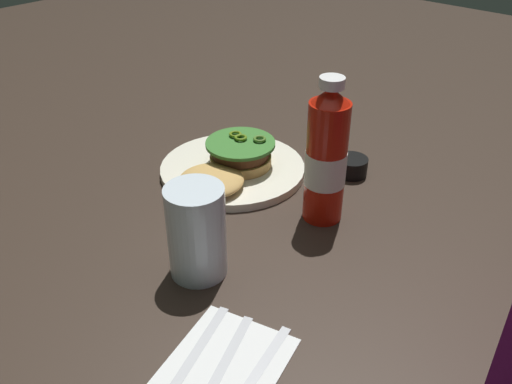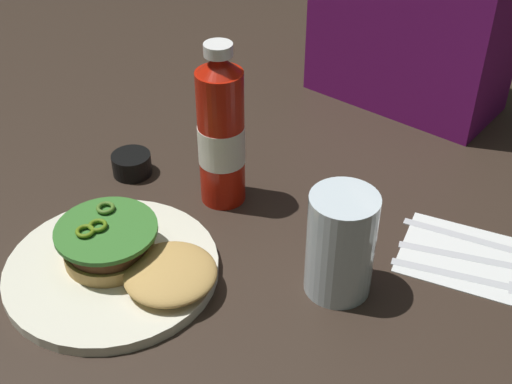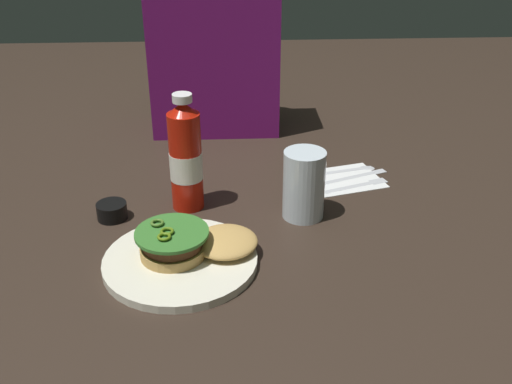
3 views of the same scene
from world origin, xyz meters
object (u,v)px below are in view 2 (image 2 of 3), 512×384
(fork_utensil, at_px, (479,278))
(spoon_utensil, at_px, (497,244))
(butter_knife, at_px, (490,260))
(water_glass, at_px, (341,244))
(condiment_cup, at_px, (132,164))
(burger_sandwich, at_px, (131,254))
(dinner_plate, at_px, (112,269))
(ketchup_bottle, at_px, (221,133))
(napkin, at_px, (468,258))

(fork_utensil, height_order, spoon_utensil, same)
(butter_knife, bearing_deg, spoon_utensil, 98.45)
(water_glass, bearing_deg, condiment_cup, 178.71)
(burger_sandwich, bearing_deg, spoon_utensil, 45.21)
(dinner_plate, xyz_separation_m, burger_sandwich, (0.02, 0.01, 0.03))
(fork_utensil, bearing_deg, burger_sandwich, -142.71)
(dinner_plate, height_order, spoon_utensil, dinner_plate)
(ketchup_bottle, relative_size, condiment_cup, 4.04)
(fork_utensil, xyz_separation_m, spoon_utensil, (-0.01, 0.07, 0.00))
(dinner_plate, xyz_separation_m, water_glass, (0.23, 0.15, 0.06))
(dinner_plate, height_order, napkin, dinner_plate)
(fork_utensil, bearing_deg, spoon_utensil, 96.34)
(dinner_plate, distance_m, fork_utensil, 0.44)
(napkin, bearing_deg, dinner_plate, -137.58)
(burger_sandwich, height_order, condiment_cup, burger_sandwich)
(fork_utensil, distance_m, spoon_utensil, 0.07)
(fork_utensil, bearing_deg, dinner_plate, -142.81)
(ketchup_bottle, bearing_deg, butter_knife, 17.05)
(dinner_plate, distance_m, burger_sandwich, 0.04)
(napkin, relative_size, fork_utensil, 0.96)
(dinner_plate, bearing_deg, napkin, 42.42)
(dinner_plate, relative_size, spoon_utensil, 1.40)
(condiment_cup, height_order, fork_utensil, condiment_cup)
(water_glass, relative_size, fork_utensil, 0.78)
(napkin, height_order, butter_knife, butter_knife)
(water_glass, xyz_separation_m, napkin, (0.10, 0.14, -0.07))
(water_glass, relative_size, napkin, 0.81)
(napkin, bearing_deg, spoon_utensil, 66.66)
(condiment_cup, bearing_deg, napkin, 16.36)
(spoon_utensil, bearing_deg, napkin, -113.34)
(napkin, xyz_separation_m, butter_knife, (0.02, 0.01, 0.00))
(burger_sandwich, xyz_separation_m, condiment_cup, (-0.16, 0.15, -0.02))
(fork_utensil, bearing_deg, ketchup_bottle, -169.20)
(butter_knife, bearing_deg, water_glass, -129.09)
(burger_sandwich, relative_size, water_glass, 1.54)
(napkin, distance_m, spoon_utensil, 0.05)
(dinner_plate, relative_size, condiment_cup, 4.53)
(burger_sandwich, xyz_separation_m, fork_utensil, (0.33, 0.25, -0.03))
(napkin, bearing_deg, condiment_cup, -163.64)
(water_glass, height_order, spoon_utensil, water_glass)
(water_glass, distance_m, napkin, 0.19)
(water_glass, relative_size, spoon_utensil, 0.72)
(butter_knife, bearing_deg, ketchup_bottle, -162.95)
(dinner_plate, xyz_separation_m, spoon_utensil, (0.35, 0.34, -0.00))
(fork_utensil, relative_size, spoon_utensil, 0.93)
(spoon_utensil, bearing_deg, condiment_cup, -159.61)
(dinner_plate, bearing_deg, ketchup_bottle, 88.96)
(ketchup_bottle, bearing_deg, burger_sandwich, -84.75)
(ketchup_bottle, height_order, spoon_utensil, ketchup_bottle)
(ketchup_bottle, distance_m, water_glass, 0.23)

